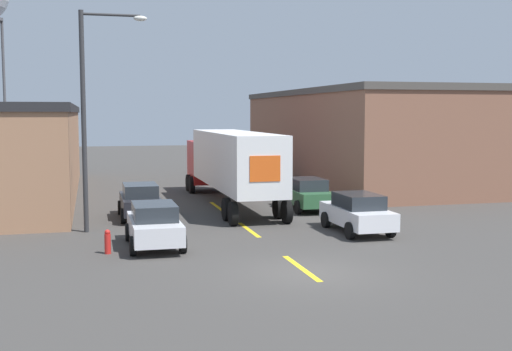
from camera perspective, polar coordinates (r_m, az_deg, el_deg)
ground_plane at (r=20.12m, az=4.60°, el=-8.60°), size 160.00×160.00×0.00m
road_centerline at (r=27.21m, az=-0.64°, el=-4.84°), size 0.20×17.42×0.01m
warehouse_right at (r=46.54m, az=8.91°, el=3.47°), size 9.82×24.47×6.54m
semi_truck at (r=34.35m, az=-2.36°, el=1.33°), size 2.75×14.83×3.95m
parked_car_right_mid at (r=32.78m, az=4.50°, el=-1.60°), size 1.95×4.29×1.62m
parked_car_right_near at (r=26.83m, az=9.00°, el=-3.24°), size 1.95×4.29×1.62m
parked_car_left_near at (r=23.93m, az=-9.03°, el=-4.31°), size 1.95×4.29×1.62m
parked_car_right_far at (r=43.59m, az=-0.36°, el=0.20°), size 1.95×4.29×1.62m
parked_car_left_far at (r=30.54m, az=-10.25°, el=-2.20°), size 1.95×4.29×1.62m
street_lamp at (r=27.18m, az=-14.48°, el=6.00°), size 2.73×0.32×9.05m
fire_hydrant at (r=23.16m, az=-13.05°, el=-5.76°), size 0.22×0.22×0.86m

